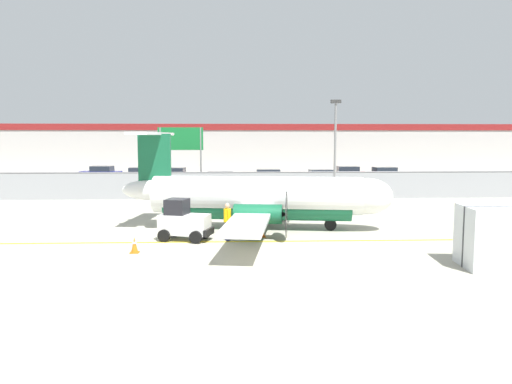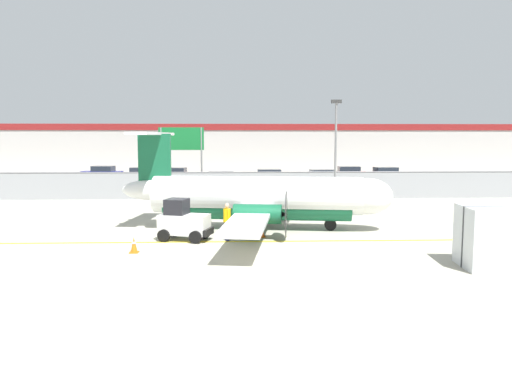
{
  "view_description": "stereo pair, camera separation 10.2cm",
  "coord_description": "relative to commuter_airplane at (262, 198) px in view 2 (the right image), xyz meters",
  "views": [
    {
      "loc": [
        -0.8,
        -19.97,
        4.58
      ],
      "look_at": [
        0.31,
        6.09,
        1.8
      ],
      "focal_mm": 35.0,
      "sensor_mm": 36.0,
      "label": 1
    },
    {
      "loc": [
        -0.69,
        -19.97,
        4.58
      ],
      "look_at": [
        0.31,
        6.09,
        1.8
      ],
      "focal_mm": 35.0,
      "sensor_mm": 36.0,
      "label": 2
    }
  ],
  "objects": [
    {
      "name": "traffic_cone_near_right",
      "position": [
        -5.41,
        -5.09,
        -1.29
      ],
      "size": [
        0.36,
        0.36,
        0.64
      ],
      "color": "orange",
      "rests_on": "ground"
    },
    {
      "name": "perimeter_fence",
      "position": [
        -0.55,
        12.94,
        -0.49
      ],
      "size": [
        98.0,
        0.1,
        2.1
      ],
      "color": "gray",
      "rests_on": "ground"
    },
    {
      "name": "parked_car_6",
      "position": [
        10.51,
        27.24,
        -0.71
      ],
      "size": [
        4.26,
        2.12,
        1.58
      ],
      "rotation": [
        0.0,
        0.0,
        3.11
      ],
      "color": "red",
      "rests_on": "parking_lot_strip"
    },
    {
      "name": "parked_car_4",
      "position": [
        1.95,
        22.37,
        -0.71
      ],
      "size": [
        4.21,
        2.01,
        1.58
      ],
      "rotation": [
        0.0,
        0.0,
        0.0
      ],
      "color": "red",
      "rests_on": "parking_lot_strip"
    },
    {
      "name": "highway_sign",
      "position": [
        -5.67,
        15.11,
        2.54
      ],
      "size": [
        3.6,
        0.14,
        5.5
      ],
      "color": "slate",
      "rests_on": "ground"
    },
    {
      "name": "cargo_container",
      "position": [
        7.99,
        -7.95,
        -0.5
      ],
      "size": [
        2.55,
        2.19,
        2.2
      ],
      "rotation": [
        0.0,
        0.0,
        -0.08
      ],
      "color": "silver",
      "rests_on": "ground"
    },
    {
      "name": "parked_car_2",
      "position": [
        -7.41,
        25.57,
        -0.71
      ],
      "size": [
        4.37,
        2.39,
        1.58
      ],
      "rotation": [
        0.0,
        0.0,
        -0.12
      ],
      "color": "red",
      "rests_on": "parking_lot_strip"
    },
    {
      "name": "apron_light_pole",
      "position": [
        5.63,
        9.49,
        2.7
      ],
      "size": [
        0.7,
        0.3,
        7.27
      ],
      "color": "slate",
      "rests_on": "ground"
    },
    {
      "name": "parked_car_3",
      "position": [
        -2.5,
        19.17,
        -0.71
      ],
      "size": [
        4.35,
        2.33,
        1.58
      ],
      "rotation": [
        0.0,
        0.0,
        0.1
      ],
      "color": "black",
      "rests_on": "parking_lot_strip"
    },
    {
      "name": "parked_car_1",
      "position": [
        -11.1,
        26.08,
        -0.71
      ],
      "size": [
        4.32,
        2.25,
        1.58
      ],
      "rotation": [
        0.0,
        0.0,
        3.22
      ],
      "color": "silver",
      "rests_on": "parking_lot_strip"
    },
    {
      "name": "ground_crew_worker",
      "position": [
        -1.7,
        -2.76,
        -0.65
      ],
      "size": [
        0.42,
        0.55,
        1.7
      ],
      "rotation": [
        0.0,
        0.0,
        0.3
      ],
      "color": "#191E4C",
      "rests_on": "ground"
    },
    {
      "name": "ground_plane",
      "position": [
        -0.55,
        -3.06,
        -1.6
      ],
      "size": [
        140.0,
        140.0,
        0.01
      ],
      "color": "#B2AD99"
    },
    {
      "name": "background_building",
      "position": [
        -0.55,
        42.93,
        1.66
      ],
      "size": [
        91.0,
        8.1,
        6.5
      ],
      "color": "#BCB7B2",
      "rests_on": "ground"
    },
    {
      "name": "parked_car_0",
      "position": [
        -15.72,
        29.07,
        -0.71
      ],
      "size": [
        4.35,
        2.32,
        1.58
      ],
      "rotation": [
        0.0,
        0.0,
        3.04
      ],
      "color": "navy",
      "rests_on": "parking_lot_strip"
    },
    {
      "name": "parking_lot_strip",
      "position": [
        -0.55,
        24.44,
        -1.54
      ],
      "size": [
        98.0,
        17.0,
        0.12
      ],
      "color": "#38383A",
      "rests_on": "ground"
    },
    {
      "name": "parked_car_5",
      "position": [
        6.94,
        21.7,
        -0.71
      ],
      "size": [
        4.3,
        2.2,
        1.58
      ],
      "rotation": [
        0.0,
        0.0,
        0.06
      ],
      "color": "silver",
      "rests_on": "parking_lot_strip"
    },
    {
      "name": "commuter_airplane",
      "position": [
        0.0,
        0.0,
        0.0
      ],
      "size": [
        13.86,
        16.07,
        4.92
      ],
      "rotation": [
        0.0,
        0.0,
        -0.14
      ],
      "color": "white",
      "rests_on": "ground"
    },
    {
      "name": "traffic_cone_far_right",
      "position": [
        -1.75,
        0.54,
        -1.29
      ],
      "size": [
        0.36,
        0.36,
        0.64
      ],
      "color": "orange",
      "rests_on": "ground"
    },
    {
      "name": "parked_car_7",
      "position": [
        14.17,
        25.61,
        -0.71
      ],
      "size": [
        4.35,
        2.34,
        1.58
      ],
      "rotation": [
        0.0,
        0.0,
        0.1
      ],
      "color": "gray",
      "rests_on": "parking_lot_strip"
    },
    {
      "name": "traffic_cone_far_left",
      "position": [
        -0.1,
        -2.05,
        -1.29
      ],
      "size": [
        0.36,
        0.36,
        0.64
      ],
      "color": "orange",
      "rests_on": "ground"
    },
    {
      "name": "baggage_tug",
      "position": [
        -3.69,
        -2.59,
        -0.75
      ],
      "size": [
        2.54,
        1.89,
        1.88
      ],
      "rotation": [
        0.0,
        0.0,
        -0.28
      ],
      "color": "silver",
      "rests_on": "ground"
    },
    {
      "name": "traffic_cone_near_left",
      "position": [
        -0.95,
        -0.39,
        -1.29
      ],
      "size": [
        0.36,
        0.36,
        0.64
      ],
      "color": "orange",
      "rests_on": "ground"
    }
  ]
}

